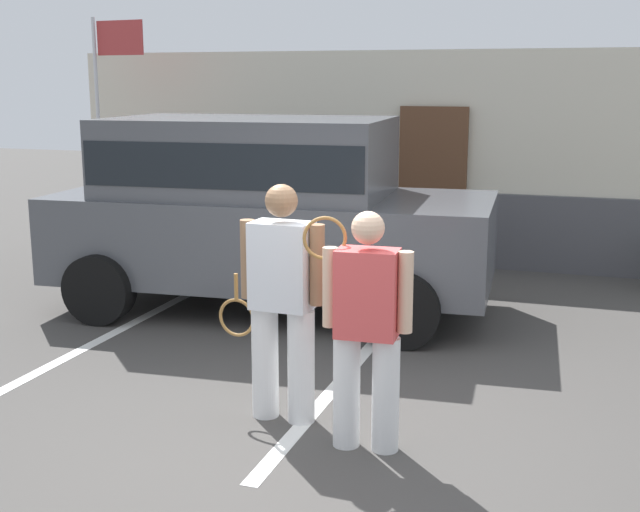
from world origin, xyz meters
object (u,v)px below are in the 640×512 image
Objects in this scene: tennis_player_man at (282,301)px; tennis_player_woman at (366,327)px; flag_pole at (108,94)px; parked_suv at (263,204)px.

tennis_player_man is 1.07× the size of tennis_player_woman.
flag_pole reaches higher than tennis_player_woman.
parked_suv is 1.45× the size of flag_pole.
tennis_player_woman is (1.97, -3.02, -0.30)m from parked_suv.
parked_suv reaches higher than tennis_player_man.
tennis_player_woman is at bearing -60.88° from parked_suv.
tennis_player_man is at bearing -69.15° from parked_suv.
parked_suv reaches higher than tennis_player_woman.
tennis_player_man is (1.27, -2.73, -0.25)m from parked_suv.
parked_suv is 2.73× the size of tennis_player_man.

